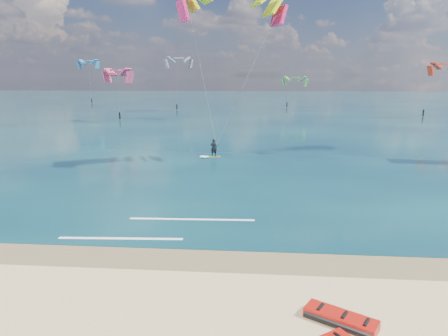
# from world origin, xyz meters

# --- Properties ---
(ground) EXTENTS (320.00, 320.00, 0.00)m
(ground) POSITION_xyz_m (0.00, 40.00, 0.00)
(ground) COLOR tan
(ground) RESTS_ON ground
(wet_sand_strip) EXTENTS (320.00, 2.40, 0.01)m
(wet_sand_strip) POSITION_xyz_m (0.00, 3.00, 0.00)
(wet_sand_strip) COLOR brown
(wet_sand_strip) RESTS_ON ground
(sea) EXTENTS (320.00, 200.00, 0.04)m
(sea) POSITION_xyz_m (0.00, 104.00, 0.02)
(sea) COLOR #092434
(sea) RESTS_ON ground
(packed_kite_mid) EXTENTS (2.87, 2.32, 0.42)m
(packed_kite_mid) POSITION_xyz_m (6.35, -1.47, 0.00)
(packed_kite_mid) COLOR #B7150C
(packed_kite_mid) RESTS_ON ground
(kitesurfer_main) EXTENTS (10.36, 7.95, 17.20)m
(kitesurfer_main) POSITION_xyz_m (0.26, 24.04, 9.03)
(kitesurfer_main) COLOR yellow
(kitesurfer_main) RESTS_ON sea
(shoreline_foam) EXTENTS (10.21, 3.65, 0.01)m
(shoreline_foam) POSITION_xyz_m (-1.85, 6.65, 0.05)
(shoreline_foam) COLOR white
(shoreline_foam) RESTS_ON ground
(distant_kites) EXTENTS (90.37, 47.68, 12.44)m
(distant_kites) POSITION_xyz_m (-7.96, 79.56, 5.35)
(distant_kites) COLOR #C2395D
(distant_kites) RESTS_ON ground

